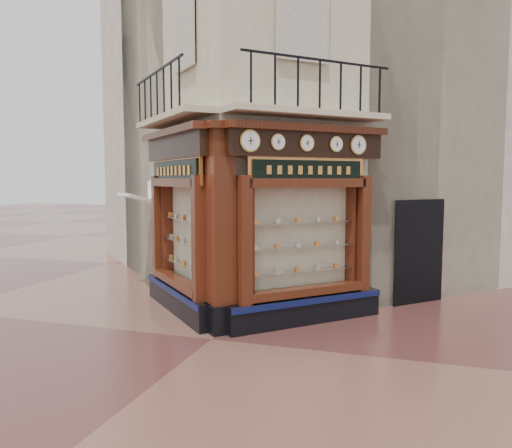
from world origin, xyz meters
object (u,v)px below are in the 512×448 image
at_px(corner_pilaster, 221,231).
at_px(signboard_left, 175,171).
at_px(clock_b, 278,142).
at_px(signboard_right, 308,170).
at_px(clock_c, 307,143).
at_px(clock_d, 336,144).
at_px(clock_e, 358,145).
at_px(awning, 141,291).
at_px(clock_a, 250,141).

distance_m(corner_pilaster, signboard_left, 2.12).
xyz_separation_m(clock_b, signboard_right, (0.46, 0.61, -0.52)).
relative_size(corner_pilaster, clock_c, 12.22).
xyz_separation_m(clock_d, clock_e, (0.39, 0.39, 0.00)).
distance_m(clock_c, awning, 6.21).
height_order(corner_pilaster, clock_e, corner_pilaster).
height_order(clock_d, clock_e, clock_e).
height_order(clock_c, clock_e, clock_e).
bearing_deg(clock_a, clock_d, 0.00).
xyz_separation_m(corner_pilaster, clock_b, (1.00, 0.40, 1.67)).
xyz_separation_m(clock_c, signboard_left, (-2.92, 0.16, -0.52)).
distance_m(clock_a, clock_e, 2.48).
xyz_separation_m(clock_a, clock_e, (1.75, 1.75, 0.00)).
height_order(clock_c, signboard_right, clock_c).
relative_size(clock_a, signboard_right, 0.21).
bearing_deg(corner_pilaster, awning, 96.88).
xyz_separation_m(signboard_left, signboard_right, (2.92, -0.00, 0.00)).
height_order(clock_b, signboard_right, clock_b).
height_order(clock_a, awning, clock_a).
height_order(awning, signboard_left, signboard_left).
distance_m(corner_pilaster, clock_c, 2.38).
relative_size(corner_pilaster, signboard_left, 1.78).
bearing_deg(clock_d, clock_c, 180.00).
relative_size(signboard_left, signboard_right, 1.15).
height_order(corner_pilaster, signboard_right, corner_pilaster).
distance_m(clock_b, clock_e, 1.89).
relative_size(clock_c, signboard_left, 0.15).
height_order(clock_a, signboard_right, clock_a).
height_order(clock_b, clock_e, clock_e).
bearing_deg(corner_pilaster, clock_d, -10.39).
bearing_deg(corner_pilaster, signboard_left, 100.25).
distance_m(clock_a, awning, 5.90).
relative_size(clock_c, clock_e, 0.82).
bearing_deg(clock_d, clock_a, -180.00).
height_order(signboard_left, signboard_right, signboard_left).
distance_m(awning, signboard_right, 5.88).
height_order(clock_a, clock_d, clock_a).
distance_m(clock_b, signboard_left, 2.59).
relative_size(corner_pilaster, clock_b, 12.83).
bearing_deg(clock_a, clock_c, 0.00).
bearing_deg(signboard_right, clock_c, -136.27).
xyz_separation_m(clock_b, clock_c, (0.45, 0.45, 0.00)).
distance_m(clock_d, clock_e, 0.55).
distance_m(signboard_left, signboard_right, 2.92).
bearing_deg(clock_c, clock_b, -180.00).
relative_size(clock_b, clock_c, 0.95).
bearing_deg(awning, corner_pilaster, -173.12).
bearing_deg(clock_a, clock_b, 0.00).
bearing_deg(clock_b, clock_e, 0.00).
height_order(clock_c, awning, clock_c).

